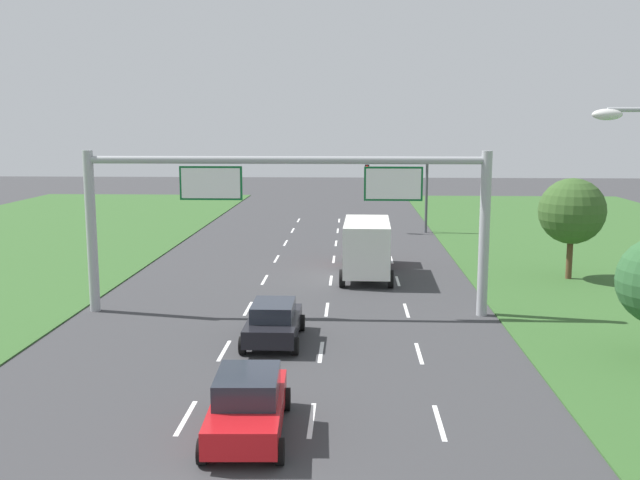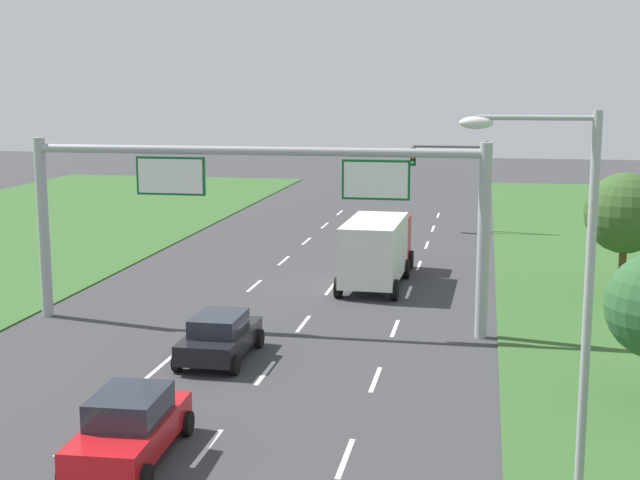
% 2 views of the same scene
% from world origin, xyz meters
% --- Properties ---
extents(lane_dashes_inner_left, '(0.14, 68.40, 0.01)m').
position_xyz_m(lane_dashes_inner_left, '(-1.75, 15.00, 0.00)').
color(lane_dashes_inner_left, white).
rests_on(lane_dashes_inner_left, ground_plane).
extents(lane_dashes_inner_right, '(0.14, 68.40, 0.01)m').
position_xyz_m(lane_dashes_inner_right, '(1.75, 15.00, 0.00)').
color(lane_dashes_inner_right, white).
rests_on(lane_dashes_inner_right, ground_plane).
extents(lane_dashes_slip, '(0.14, 68.40, 0.01)m').
position_xyz_m(lane_dashes_slip, '(5.25, 15.00, 0.00)').
color(lane_dashes_slip, white).
rests_on(lane_dashes_slip, ground_plane).
extents(car_near_red, '(2.12, 4.15, 1.54)m').
position_xyz_m(car_near_red, '(-0.08, 13.14, 0.79)').
color(car_near_red, black).
rests_on(car_near_red, ground_plane).
extents(car_mid_lane, '(2.24, 4.48, 1.67)m').
position_xyz_m(car_mid_lane, '(0.14, 5.02, 0.84)').
color(car_mid_lane, red).
rests_on(car_mid_lane, ground_plane).
extents(box_truck, '(2.82, 7.99, 3.06)m').
position_xyz_m(box_truck, '(3.65, 25.61, 1.67)').
color(box_truck, '#B21E19').
rests_on(box_truck, ground_plane).
extents(sign_gantry, '(17.24, 0.44, 7.00)m').
position_xyz_m(sign_gantry, '(0.09, 17.34, 4.86)').
color(sign_gantry, '#9EA0A5').
rests_on(sign_gantry, ground_plane).
extents(traffic_light_mast, '(4.76, 0.49, 5.60)m').
position_xyz_m(traffic_light_mast, '(6.52, 41.34, 3.87)').
color(traffic_light_mast, '#47494F').
rests_on(traffic_light_mast, ground_plane).
extents(roadside_tree_far, '(3.43, 3.43, 5.36)m').
position_xyz_m(roadside_tree_far, '(14.27, 24.78, 3.63)').
color(roadside_tree_far, '#513823').
rests_on(roadside_tree_far, ground_plane).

